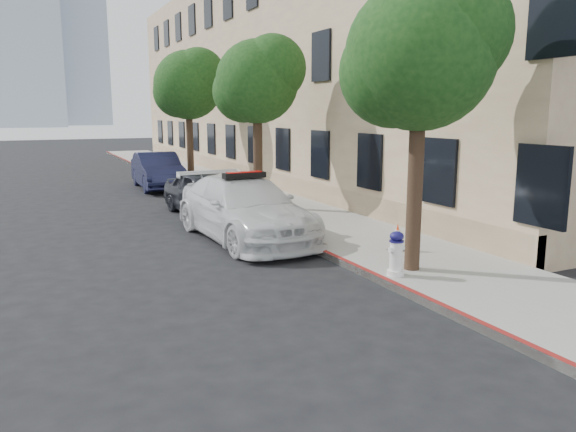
# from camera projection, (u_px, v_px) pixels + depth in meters

# --- Properties ---
(ground) EXTENTS (120.00, 120.00, 0.00)m
(ground) POSITION_uv_depth(u_px,v_px,m) (239.00, 268.00, 11.72)
(ground) COLOR black
(ground) RESTS_ON ground
(sidewalk) EXTENTS (3.20, 50.00, 0.15)m
(sidewalk) POSITION_uv_depth(u_px,v_px,m) (236.00, 193.00, 22.10)
(sidewalk) COLOR gray
(sidewalk) RESTS_ON ground
(curb_strip) EXTENTS (0.12, 50.00, 0.15)m
(curb_strip) POSITION_uv_depth(u_px,v_px,m) (198.00, 195.00, 21.45)
(curb_strip) COLOR maroon
(curb_strip) RESTS_ON ground
(building) EXTENTS (8.00, 36.00, 10.00)m
(building) POSITION_uv_depth(u_px,v_px,m) (306.00, 75.00, 27.99)
(building) COLOR tan
(building) RESTS_ON ground
(tower_right) EXTENTS (14.00, 14.00, 44.00)m
(tower_right) POSITION_uv_depth(u_px,v_px,m) (73.00, 30.00, 131.43)
(tower_right) COLOR #9EA8B7
(tower_right) RESTS_ON ground
(tree_near) EXTENTS (2.92, 2.82, 5.62)m
(tree_near) POSITION_uv_depth(u_px,v_px,m) (422.00, 54.00, 10.37)
(tree_near) COLOR black
(tree_near) RESTS_ON sidewalk
(tree_mid) EXTENTS (2.77, 2.64, 5.43)m
(tree_mid) POSITION_uv_depth(u_px,v_px,m) (258.00, 81.00, 17.50)
(tree_mid) COLOR black
(tree_mid) RESTS_ON sidewalk
(tree_far) EXTENTS (3.10, 3.00, 5.81)m
(tree_far) POSITION_uv_depth(u_px,v_px,m) (189.00, 84.00, 24.57)
(tree_far) COLOR black
(tree_far) RESTS_ON sidewalk
(police_car) EXTENTS (2.49, 5.56, 1.73)m
(police_car) POSITION_uv_depth(u_px,v_px,m) (245.00, 208.00, 14.27)
(police_car) COLOR silver
(police_car) RESTS_ON ground
(parked_car_mid) EXTENTS (2.05, 4.23, 1.39)m
(parked_car_mid) POSITION_uv_depth(u_px,v_px,m) (206.00, 193.00, 17.62)
(parked_car_mid) COLOR #22232A
(parked_car_mid) RESTS_ON ground
(parked_car_far) EXTENTS (1.78, 4.67, 1.52)m
(parked_car_far) POSITION_uv_depth(u_px,v_px,m) (158.00, 171.00, 23.63)
(parked_car_far) COLOR #141633
(parked_car_far) RESTS_ON ground
(fire_hydrant) EXTENTS (0.36, 0.33, 0.86)m
(fire_hydrant) POSITION_uv_depth(u_px,v_px,m) (396.00, 254.00, 10.62)
(fire_hydrant) COLOR white
(fire_hydrant) RESTS_ON sidewalk
(traffic_cone) EXTENTS (0.41, 0.41, 0.62)m
(traffic_cone) POSITION_uv_depth(u_px,v_px,m) (397.00, 237.00, 12.57)
(traffic_cone) COLOR black
(traffic_cone) RESTS_ON sidewalk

